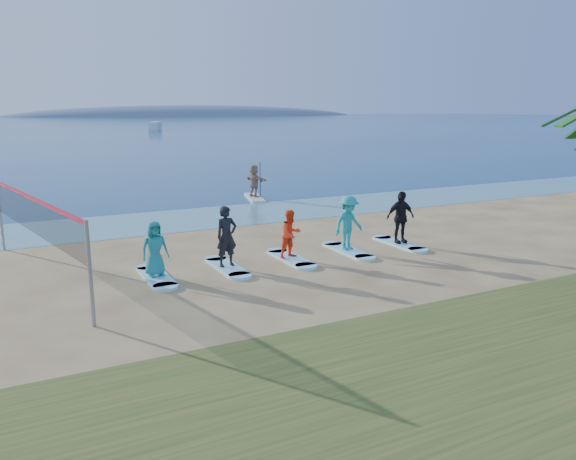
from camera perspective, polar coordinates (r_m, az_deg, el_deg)
name	(u,v)px	position (r m, az deg, el deg)	size (l,w,h in m)	color
ground	(275,287)	(15.81, -1.35, -5.80)	(600.00, 600.00, 0.00)	tan
shallow_water	(171,221)	(25.38, -11.75, 0.94)	(600.00, 600.00, 0.00)	teal
ocean	(22,125)	(173.72, -25.42, 9.61)	(600.00, 600.00, 0.00)	navy
island_ridge	(195,116)	(329.59, -9.45, 11.40)	(220.00, 56.00, 18.00)	slate
volleyball_net	(33,216)	(17.52, -24.44, 1.31)	(1.82, 8.92, 2.50)	gray
paddleboard	(255,198)	(30.89, -3.42, 3.30)	(0.70, 3.00, 0.12)	silver
paddleboarder	(254,181)	(30.76, -3.44, 5.02)	(1.62, 0.52, 1.75)	tan
boat_offshore_b	(155,130)	(125.59, -13.32, 9.84)	(1.91, 5.95, 1.77)	silver
surfboard_0	(156,277)	(17.01, -13.25, -4.66)	(0.70, 2.20, 0.09)	#A4EAFE
student_0	(155,249)	(16.78, -13.39, -1.85)	(0.80, 0.52, 1.63)	teal
surfboard_1	(227,267)	(17.64, -6.18, -3.78)	(0.70, 2.20, 0.09)	#A4EAFE
student_1	(227,236)	(17.39, -6.26, -0.65)	(0.69, 0.45, 1.89)	black
surfboard_2	(291,259)	(18.53, 0.29, -2.92)	(0.70, 2.20, 0.09)	#A4EAFE
student_2	(291,234)	(18.32, 0.29, -0.39)	(0.77, 0.60, 1.59)	#FC421A
surfboard_3	(348,251)	(19.62, 6.09, -2.11)	(0.70, 2.20, 0.09)	#A4EAFE
student_3	(348,223)	(19.40, 6.16, 0.70)	(1.21, 0.70, 1.88)	teal
surfboard_4	(399,244)	(20.90, 11.23, -1.38)	(0.70, 2.20, 0.09)	#A4EAFE
student_4	(400,217)	(20.69, 11.35, 1.29)	(1.11, 0.46, 1.89)	black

